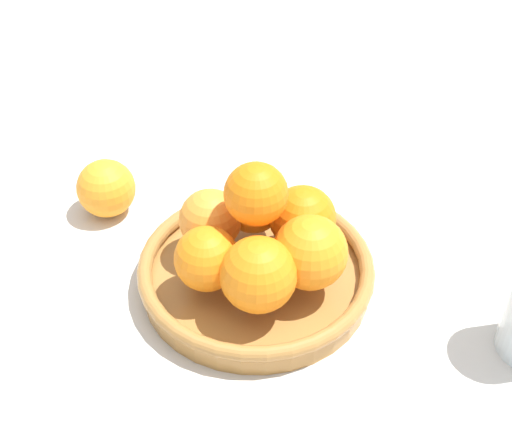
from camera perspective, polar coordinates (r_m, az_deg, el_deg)
The scene contains 5 objects.
ground_plane at distance 0.79m, azimuth 0.00°, elevation -5.42°, with size 4.00×4.00×0.00m, color beige.
fruit_bowl at distance 0.78m, azimuth 0.00°, elevation -4.48°, with size 0.26×0.26×0.04m.
orange_pile at distance 0.73m, azimuth 0.44°, elevation -1.43°, with size 0.18×0.19×0.12m.
stray_orange at distance 0.88m, azimuth -11.90°, elevation 2.23°, with size 0.07×0.07×0.07m, color orange.
napkin_folded at distance 0.69m, azimuth 12.97°, elevation -16.16°, with size 0.12×0.12×0.01m, color beige.
Camera 1 is at (0.52, 0.17, 0.57)m, focal length 50.00 mm.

